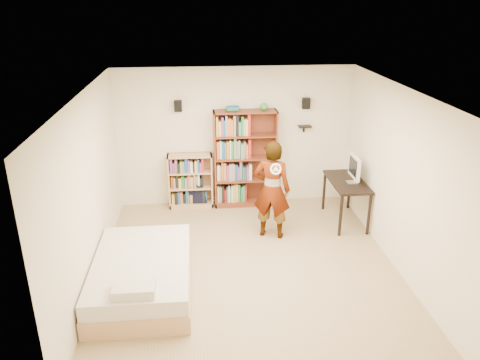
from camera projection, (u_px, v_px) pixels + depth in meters
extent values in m
cube|color=tan|center=(249.00, 267.00, 7.21)|extent=(4.50, 5.00, 0.01)
cube|color=silver|center=(235.00, 137.00, 9.02)|extent=(4.50, 0.02, 2.70)
cube|color=silver|center=(279.00, 287.00, 4.40)|extent=(4.50, 0.02, 2.70)
cube|color=silver|center=(89.00, 192.00, 6.51)|extent=(0.02, 5.00, 2.70)
cube|color=silver|center=(400.00, 181.00, 6.91)|extent=(0.02, 5.00, 2.70)
cube|color=white|center=(250.00, 92.00, 6.21)|extent=(4.50, 5.00, 0.02)
cube|color=silver|center=(234.00, 68.00, 8.50)|extent=(4.50, 0.06, 0.06)
cube|color=silver|center=(284.00, 153.00, 3.94)|extent=(4.50, 0.06, 0.06)
cube|color=silver|center=(79.00, 98.00, 6.02)|extent=(0.06, 5.00, 0.06)
cube|color=silver|center=(410.00, 92.00, 6.42)|extent=(0.06, 5.00, 0.06)
cube|color=black|center=(178.00, 106.00, 8.59)|extent=(0.14, 0.12, 0.20)
cube|color=black|center=(306.00, 103.00, 8.81)|extent=(0.14, 0.12, 0.20)
cube|color=black|center=(305.00, 126.00, 8.98)|extent=(0.25, 0.16, 0.02)
imported|color=black|center=(272.00, 190.00, 7.84)|extent=(0.72, 0.59, 1.72)
torus|color=white|center=(276.00, 169.00, 7.37)|extent=(0.19, 0.07, 0.19)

